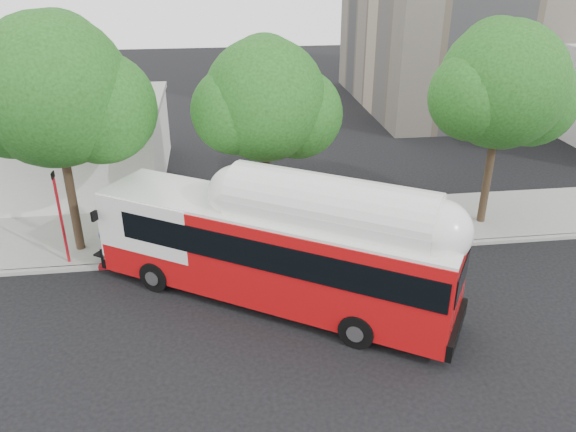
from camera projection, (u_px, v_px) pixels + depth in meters
name	position (u px, v px, depth m)	size (l,w,h in m)	color
ground	(312.00, 309.00, 20.02)	(120.00, 120.00, 0.00)	black
sidewalk	(288.00, 227.00, 25.80)	(60.00, 5.00, 0.15)	gray
curb_strip	(296.00, 254.00, 23.48)	(60.00, 0.30, 0.15)	gray
red_curb_segment	(224.00, 259.00, 23.12)	(10.00, 0.32, 0.16)	maroon
street_tree_left	(67.00, 96.00, 21.15)	(6.67, 5.80, 9.74)	#2D2116
street_tree_mid	(275.00, 104.00, 22.83)	(5.75, 5.00, 8.62)	#2D2116
street_tree_right	(511.00, 89.00, 23.69)	(6.21, 5.40, 9.18)	#2D2116
low_commercial_bldg	(10.00, 145.00, 29.97)	(16.20, 10.20, 4.25)	silver
transit_bus	(274.00, 253.00, 19.76)	(13.10, 9.50, 4.13)	#BB0D0F
signal_pole	(61.00, 219.00, 21.95)	(0.11, 0.38, 4.02)	red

